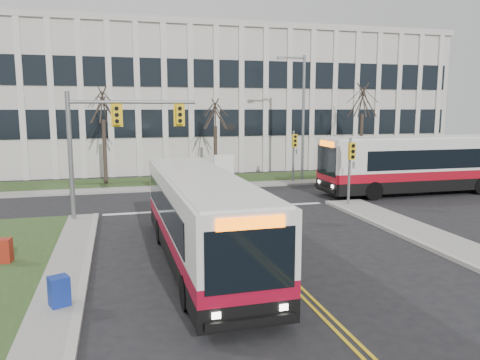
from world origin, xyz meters
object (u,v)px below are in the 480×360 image
at_px(newspaper_box_blue, 59,293).
at_px(newspaper_box_red, 4,252).
at_px(bus_cross, 423,166).
at_px(bus_main, 202,221).
at_px(directory_sign, 224,166).
at_px(streetlight, 301,111).

distance_m(newspaper_box_blue, newspaper_box_red, 4.93).
bearing_deg(newspaper_box_blue, bus_cross, 9.07).
xyz_separation_m(bus_main, bus_cross, (16.11, 10.01, 0.24)).
xyz_separation_m(bus_cross, newspaper_box_red, (-22.80, -8.47, -1.31)).
xyz_separation_m(directory_sign, newspaper_box_blue, (-9.30, -20.84, -0.70)).
bearing_deg(newspaper_box_blue, bus_main, 9.76).
xyz_separation_m(streetlight, newspaper_box_blue, (-14.83, -19.54, -4.72)).
distance_m(directory_sign, bus_main, 18.66).
xyz_separation_m(directory_sign, bus_main, (-4.89, -18.01, 0.37)).
bearing_deg(bus_cross, bus_main, -57.84).
bearing_deg(streetlight, newspaper_box_blue, -127.20).
bearing_deg(bus_main, directory_sign, 73.78).
distance_m(streetlight, newspaper_box_red, 23.35).
bearing_deg(directory_sign, newspaper_box_red, -125.11).
relative_size(directory_sign, bus_main, 0.17).
xyz_separation_m(directory_sign, bus_cross, (11.22, -8.00, 0.62)).
relative_size(streetlight, directory_sign, 4.60).
height_order(directory_sign, newspaper_box_blue, directory_sign).
height_order(streetlight, directory_sign, streetlight).
xyz_separation_m(streetlight, bus_main, (-10.42, -16.71, -3.65)).
height_order(newspaper_box_blue, newspaper_box_red, same).
bearing_deg(bus_cross, directory_sign, -125.19).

